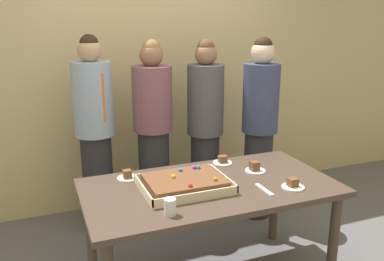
{
  "coord_description": "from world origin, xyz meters",
  "views": [
    {
      "loc": [
        -1.04,
        -2.31,
        1.86
      ],
      "look_at": [
        -0.07,
        0.15,
        1.12
      ],
      "focal_mm": 37.9,
      "sensor_mm": 36.0,
      "label": 1
    }
  ],
  "objects_px": {
    "plated_slice_near_left": "(255,168)",
    "plated_slice_near_right": "(222,161)",
    "plated_slice_far_right": "(128,176)",
    "plated_slice_far_left": "(293,185)",
    "drink_cup_nearest": "(170,207)",
    "party_table": "(210,197)",
    "person_green_shirt_behind": "(205,128)",
    "sheet_cake": "(185,183)",
    "person_striped_tie_right": "(95,133)",
    "person_far_right_suit": "(259,126)",
    "cake_server_utensil": "(264,190)",
    "person_serving_front": "(153,132)"
  },
  "relations": [
    {
      "from": "party_table",
      "to": "person_striped_tie_right",
      "type": "xyz_separation_m",
      "value": [
        -0.59,
        1.11,
        0.23
      ]
    },
    {
      "from": "person_striped_tie_right",
      "to": "party_table",
      "type": "bearing_deg",
      "value": 7.69
    },
    {
      "from": "person_striped_tie_right",
      "to": "person_far_right_suit",
      "type": "distance_m",
      "value": 1.48
    },
    {
      "from": "plated_slice_far_left",
      "to": "person_serving_front",
      "type": "bearing_deg",
      "value": 114.64
    },
    {
      "from": "drink_cup_nearest",
      "to": "person_far_right_suit",
      "type": "xyz_separation_m",
      "value": [
        1.24,
        1.12,
        0.07
      ]
    },
    {
      "from": "sheet_cake",
      "to": "plated_slice_near_right",
      "type": "height_order",
      "value": "sheet_cake"
    },
    {
      "from": "party_table",
      "to": "cake_server_utensil",
      "type": "height_order",
      "value": "cake_server_utensil"
    },
    {
      "from": "person_green_shirt_behind",
      "to": "person_striped_tie_right",
      "type": "relative_size",
      "value": 0.97
    },
    {
      "from": "cake_server_utensil",
      "to": "person_serving_front",
      "type": "relative_size",
      "value": 0.12
    },
    {
      "from": "sheet_cake",
      "to": "plated_slice_far_left",
      "type": "xyz_separation_m",
      "value": [
        0.67,
        -0.25,
        -0.02
      ]
    },
    {
      "from": "person_serving_front",
      "to": "person_far_right_suit",
      "type": "distance_m",
      "value": 0.98
    },
    {
      "from": "party_table",
      "to": "person_serving_front",
      "type": "bearing_deg",
      "value": 95.19
    },
    {
      "from": "cake_server_utensil",
      "to": "person_green_shirt_behind",
      "type": "distance_m",
      "value": 1.21
    },
    {
      "from": "person_far_right_suit",
      "to": "plated_slice_near_right",
      "type": "bearing_deg",
      "value": 0.09
    },
    {
      "from": "plated_slice_near_left",
      "to": "person_far_right_suit",
      "type": "bearing_deg",
      "value": 57.31
    },
    {
      "from": "party_table",
      "to": "plated_slice_far_right",
      "type": "xyz_separation_m",
      "value": [
        -0.49,
        0.31,
        0.11
      ]
    },
    {
      "from": "plated_slice_near_left",
      "to": "plated_slice_far_left",
      "type": "height_order",
      "value": "plated_slice_near_left"
    },
    {
      "from": "plated_slice_near_left",
      "to": "cake_server_utensil",
      "type": "height_order",
      "value": "plated_slice_near_left"
    },
    {
      "from": "plated_slice_near_right",
      "to": "plated_slice_far_right",
      "type": "xyz_separation_m",
      "value": [
        -0.75,
        -0.03,
        0.0
      ]
    },
    {
      "from": "plated_slice_near_left",
      "to": "plated_slice_near_right",
      "type": "xyz_separation_m",
      "value": [
        -0.15,
        0.24,
        -0.01
      ]
    },
    {
      "from": "person_serving_front",
      "to": "person_far_right_suit",
      "type": "height_order",
      "value": "person_far_right_suit"
    },
    {
      "from": "sheet_cake",
      "to": "person_green_shirt_behind",
      "type": "height_order",
      "value": "person_green_shirt_behind"
    },
    {
      "from": "plated_slice_near_left",
      "to": "plated_slice_far_right",
      "type": "bearing_deg",
      "value": 167.14
    },
    {
      "from": "plated_slice_far_right",
      "to": "person_green_shirt_behind",
      "type": "bearing_deg",
      "value": 37.68
    },
    {
      "from": "party_table",
      "to": "plated_slice_near_left",
      "type": "distance_m",
      "value": 0.43
    },
    {
      "from": "plated_slice_far_left",
      "to": "plated_slice_far_right",
      "type": "height_order",
      "value": "plated_slice_far_right"
    },
    {
      "from": "party_table",
      "to": "sheet_cake",
      "type": "distance_m",
      "value": 0.22
    },
    {
      "from": "party_table",
      "to": "plated_slice_near_left",
      "type": "relative_size",
      "value": 11.32
    },
    {
      "from": "cake_server_utensil",
      "to": "person_green_shirt_behind",
      "type": "height_order",
      "value": "person_green_shirt_behind"
    },
    {
      "from": "plated_slice_far_left",
      "to": "drink_cup_nearest",
      "type": "relative_size",
      "value": 1.5
    },
    {
      "from": "plated_slice_near_left",
      "to": "person_striped_tie_right",
      "type": "height_order",
      "value": "person_striped_tie_right"
    },
    {
      "from": "plated_slice_near_left",
      "to": "drink_cup_nearest",
      "type": "xyz_separation_m",
      "value": [
        -0.79,
        -0.41,
        0.03
      ]
    },
    {
      "from": "sheet_cake",
      "to": "drink_cup_nearest",
      "type": "distance_m",
      "value": 0.38
    },
    {
      "from": "plated_slice_near_right",
      "to": "plated_slice_far_right",
      "type": "height_order",
      "value": "plated_slice_far_right"
    },
    {
      "from": "plated_slice_far_right",
      "to": "person_serving_front",
      "type": "distance_m",
      "value": 0.83
    },
    {
      "from": "plated_slice_far_left",
      "to": "person_green_shirt_behind",
      "type": "relative_size",
      "value": 0.09
    },
    {
      "from": "party_table",
      "to": "person_far_right_suit",
      "type": "bearing_deg",
      "value": 43.32
    },
    {
      "from": "person_serving_front",
      "to": "person_green_shirt_behind",
      "type": "bearing_deg",
      "value": 90.56
    },
    {
      "from": "person_far_right_suit",
      "to": "drink_cup_nearest",
      "type": "bearing_deg",
      "value": 4.23
    },
    {
      "from": "plated_slice_near_right",
      "to": "plated_slice_far_left",
      "type": "relative_size",
      "value": 1.0
    },
    {
      "from": "person_striped_tie_right",
      "to": "person_far_right_suit",
      "type": "bearing_deg",
      "value": 57.86
    },
    {
      "from": "plated_slice_far_right",
      "to": "cake_server_utensil",
      "type": "height_order",
      "value": "plated_slice_far_right"
    },
    {
      "from": "party_table",
      "to": "cake_server_utensil",
      "type": "relative_size",
      "value": 8.49
    },
    {
      "from": "plated_slice_near_left",
      "to": "plated_slice_near_right",
      "type": "height_order",
      "value": "plated_slice_near_left"
    },
    {
      "from": "person_green_shirt_behind",
      "to": "person_striped_tie_right",
      "type": "distance_m",
      "value": 0.99
    },
    {
      "from": "plated_slice_far_left",
      "to": "drink_cup_nearest",
      "type": "height_order",
      "value": "drink_cup_nearest"
    },
    {
      "from": "person_green_shirt_behind",
      "to": "person_striped_tie_right",
      "type": "height_order",
      "value": "person_striped_tie_right"
    },
    {
      "from": "person_far_right_suit",
      "to": "sheet_cake",
      "type": "bearing_deg",
      "value": 0.01
    },
    {
      "from": "sheet_cake",
      "to": "party_table",
      "type": "bearing_deg",
      "value": -2.3
    },
    {
      "from": "party_table",
      "to": "person_serving_front",
      "type": "relative_size",
      "value": 1.01
    }
  ]
}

